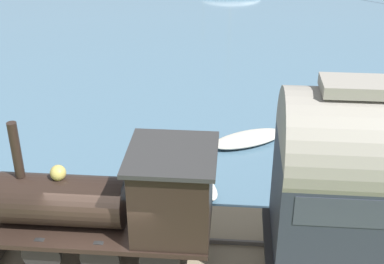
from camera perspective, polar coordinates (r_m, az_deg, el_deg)
rail_embankment at (r=13.56m, az=-8.68°, el=-13.72°), size 4.60×56.00×0.56m
steam_locomotive at (r=12.31m, az=-7.65°, el=-7.19°), size 2.04×5.48×3.44m
rowboat_off_pier at (r=18.90m, az=6.00°, el=-0.71°), size 2.25×2.92×0.33m
rowboat_far_out at (r=16.51m, az=-0.03°, el=-5.14°), size 2.68×2.27×0.32m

